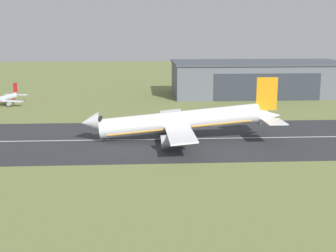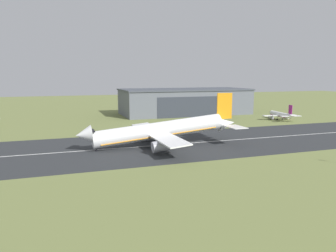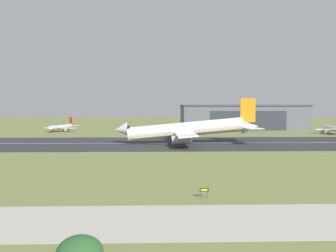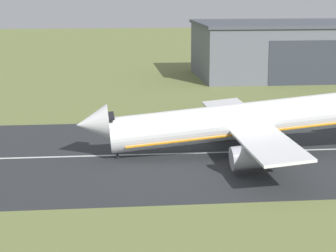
{
  "view_description": "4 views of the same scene",
  "coord_description": "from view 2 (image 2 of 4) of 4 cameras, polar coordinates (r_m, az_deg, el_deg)",
  "views": [
    {
      "loc": [
        -16.77,
        -17.17,
        32.28
      ],
      "look_at": [
        -9.82,
        96.44,
        7.75
      ],
      "focal_mm": 50.0,
      "sensor_mm": 36.0,
      "label": 1
    },
    {
      "loc": [
        -38.8,
        7.56,
        24.29
      ],
      "look_at": [
        -4.27,
        107.28,
        7.85
      ],
      "focal_mm": 35.0,
      "sensor_mm": 36.0,
      "label": 2
    },
    {
      "loc": [
        -16.02,
        -16.21,
        14.84
      ],
      "look_at": [
        -12.64,
        103.52,
        7.57
      ],
      "focal_mm": 35.0,
      "sensor_mm": 36.0,
      "label": 3
    },
    {
      "loc": [
        -29.83,
        13.85,
        26.63
      ],
      "look_at": [
        -20.0,
        104.25,
        6.78
      ],
      "focal_mm": 70.0,
      "sensor_mm": 36.0,
      "label": 4
    }
  ],
  "objects": [
    {
      "name": "runway_centreline",
      "position": [
        116.01,
        0.88,
        -3.2
      ],
      "size": [
        429.57,
        0.7,
        0.01
      ],
      "primitive_type": "cube",
      "color": "silver",
      "rests_on": "runway_strip"
    },
    {
      "name": "airplane_parked_west",
      "position": [
        189.76,
        18.96,
        1.86
      ],
      "size": [
        19.56,
        23.43,
        8.98
      ],
      "color": "white",
      "rests_on": "ground_plane"
    },
    {
      "name": "airplane_landing",
      "position": [
        111.82,
        -1.32,
        -0.81
      ],
      "size": [
        57.49,
        45.24,
        17.93
      ],
      "color": "white",
      "rests_on": "ground_plane"
    },
    {
      "name": "hangar_building",
      "position": [
        207.2,
        2.94,
        4.31
      ],
      "size": [
        79.64,
        35.12,
        15.81
      ],
      "color": "slate",
      "rests_on": "ground_plane"
    },
    {
      "name": "runway_strip",
      "position": [
        116.02,
        0.88,
        -3.21
      ],
      "size": [
        477.3,
        49.05,
        0.06
      ],
      "primitive_type": "cube",
      "color": "#2B2D30",
      "rests_on": "ground_plane"
    },
    {
      "name": "ground_plane",
      "position": [
        67.44,
        18.12,
        -12.71
      ],
      "size": [
        717.3,
        717.3,
        0.0
      ],
      "primitive_type": "plane",
      "color": "olive"
    }
  ]
}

